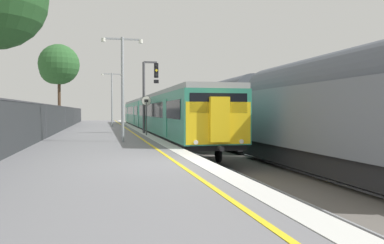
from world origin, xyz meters
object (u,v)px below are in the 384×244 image
(platform_lamp_mid, at_px, (122,79))
(background_tree_centre, at_px, (58,66))
(freight_train_adjacent_track, at_px, (201,111))
(signal_gantry, at_px, (148,88))
(commuter_train_at_platform, at_px, (154,114))
(speed_limit_sign, at_px, (146,110))
(platform_lamp_far, at_px, (112,95))

(platform_lamp_mid, distance_m, background_tree_centre, 28.80)
(freight_train_adjacent_track, bearing_deg, signal_gantry, -128.76)
(freight_train_adjacent_track, distance_m, platform_lamp_mid, 15.91)
(commuter_train_at_platform, relative_size, platform_lamp_mid, 7.66)
(freight_train_adjacent_track, height_order, background_tree_centre, background_tree_centre)
(platform_lamp_mid, bearing_deg, commuter_train_at_platform, 76.57)
(speed_limit_sign, relative_size, platform_lamp_far, 0.46)
(signal_gantry, distance_m, speed_limit_sign, 2.84)
(signal_gantry, distance_m, platform_lamp_far, 13.16)
(commuter_train_at_platform, distance_m, freight_train_adjacent_track, 4.12)
(commuter_train_at_platform, bearing_deg, platform_lamp_mid, -103.43)
(freight_train_adjacent_track, relative_size, speed_limit_sign, 21.35)
(commuter_train_at_platform, distance_m, platform_lamp_mid, 15.36)
(speed_limit_sign, distance_m, platform_lamp_far, 15.56)
(signal_gantry, xyz_separation_m, background_tree_centre, (-7.99, 20.84, 3.67))
(commuter_train_at_platform, relative_size, speed_limit_sign, 16.11)
(signal_gantry, height_order, speed_limit_sign, signal_gantry)
(platform_lamp_mid, distance_m, platform_lamp_far, 20.10)
(signal_gantry, xyz_separation_m, platform_lamp_far, (-2.07, 12.99, 0.09))
(commuter_train_at_platform, xyz_separation_m, background_tree_centre, (-9.46, 13.11, 5.46))
(platform_lamp_mid, bearing_deg, speed_limit_sign, 70.19)
(freight_train_adjacent_track, distance_m, platform_lamp_far, 9.89)
(freight_train_adjacent_track, relative_size, background_tree_centre, 5.65)
(commuter_train_at_platform, distance_m, platform_lamp_far, 6.61)
(speed_limit_sign, bearing_deg, background_tree_centre, 108.14)
(platform_lamp_mid, relative_size, platform_lamp_far, 0.97)
(platform_lamp_mid, height_order, background_tree_centre, background_tree_centre)
(commuter_train_at_platform, height_order, platform_lamp_mid, platform_lamp_mid)
(commuter_train_at_platform, distance_m, signal_gantry, 8.07)
(platform_lamp_mid, height_order, platform_lamp_far, platform_lamp_far)
(freight_train_adjacent_track, bearing_deg, speed_limit_sign, -122.42)
(signal_gantry, relative_size, speed_limit_sign, 2.00)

